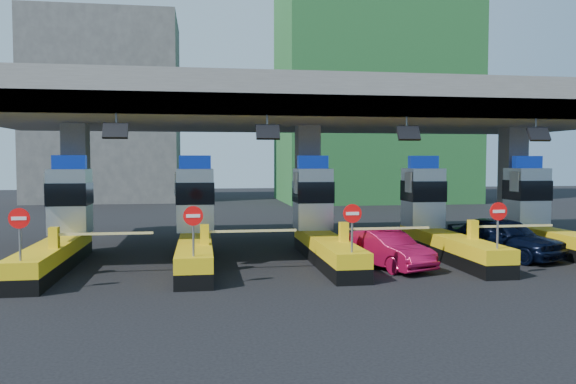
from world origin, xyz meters
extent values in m
plane|color=black|center=(0.00, 0.00, 0.00)|extent=(120.00, 120.00, 0.00)
cube|color=slate|center=(0.00, 3.00, 6.25)|extent=(28.00, 12.00, 1.50)
cube|color=#4C4C49|center=(0.00, -2.70, 5.85)|extent=(28.00, 0.60, 0.70)
cube|color=slate|center=(-10.00, 3.00, 2.75)|extent=(1.00, 1.00, 5.50)
cube|color=slate|center=(0.00, 3.00, 2.75)|extent=(1.00, 1.00, 5.50)
cube|color=slate|center=(10.00, 3.00, 2.75)|extent=(1.00, 1.00, 5.50)
cylinder|color=slate|center=(-7.50, -2.70, 5.25)|extent=(0.06, 0.06, 0.50)
cube|color=black|center=(-7.50, -2.90, 4.90)|extent=(0.80, 0.38, 0.54)
cylinder|color=slate|center=(-2.50, -2.70, 5.25)|extent=(0.06, 0.06, 0.50)
cube|color=black|center=(-2.50, -2.90, 4.90)|extent=(0.80, 0.38, 0.54)
cylinder|color=slate|center=(2.50, -2.70, 5.25)|extent=(0.06, 0.06, 0.50)
cube|color=black|center=(2.50, -2.90, 4.90)|extent=(0.80, 0.38, 0.54)
cylinder|color=slate|center=(7.50, -2.70, 5.25)|extent=(0.06, 0.06, 0.50)
cube|color=black|center=(7.50, -2.90, 4.90)|extent=(0.80, 0.38, 0.54)
cube|color=black|center=(-10.00, -1.00, 0.25)|extent=(1.20, 8.00, 0.50)
cube|color=#E5B70C|center=(-10.00, -1.00, 0.75)|extent=(1.20, 8.00, 0.50)
cube|color=#9EA3A8|center=(-10.00, 1.80, 2.30)|extent=(1.50, 1.50, 2.60)
cube|color=black|center=(-10.00, 1.78, 2.60)|extent=(1.56, 1.56, 0.90)
cube|color=#0C2DBF|center=(-10.00, 1.80, 3.88)|extent=(1.30, 0.35, 0.55)
cube|color=white|center=(-10.80, 1.50, 3.00)|extent=(0.06, 0.70, 0.90)
cylinder|color=slate|center=(-10.00, -4.60, 1.65)|extent=(0.07, 0.07, 1.30)
cylinder|color=red|center=(-10.00, -4.63, 2.25)|extent=(0.60, 0.04, 0.60)
cube|color=white|center=(-10.00, -4.65, 2.25)|extent=(0.42, 0.02, 0.10)
cube|color=#E5B70C|center=(-9.65, -2.20, 1.35)|extent=(0.30, 0.35, 0.70)
cube|color=white|center=(-8.00, -2.20, 1.45)|extent=(3.20, 0.08, 0.08)
cube|color=black|center=(-5.00, -1.00, 0.25)|extent=(1.20, 8.00, 0.50)
cube|color=#E5B70C|center=(-5.00, -1.00, 0.75)|extent=(1.20, 8.00, 0.50)
cube|color=#9EA3A8|center=(-5.00, 1.80, 2.30)|extent=(1.50, 1.50, 2.60)
cube|color=black|center=(-5.00, 1.78, 2.60)|extent=(1.56, 1.56, 0.90)
cube|color=#0C2DBF|center=(-5.00, 1.80, 3.88)|extent=(1.30, 0.35, 0.55)
cube|color=white|center=(-5.80, 1.50, 3.00)|extent=(0.06, 0.70, 0.90)
cylinder|color=slate|center=(-5.00, -4.60, 1.65)|extent=(0.07, 0.07, 1.30)
cylinder|color=red|center=(-5.00, -4.63, 2.25)|extent=(0.60, 0.04, 0.60)
cube|color=white|center=(-5.00, -4.65, 2.25)|extent=(0.42, 0.02, 0.10)
cube|color=#E5B70C|center=(-4.65, -2.20, 1.35)|extent=(0.30, 0.35, 0.70)
cube|color=white|center=(-3.00, -2.20, 1.45)|extent=(3.20, 0.08, 0.08)
cube|color=black|center=(0.00, -1.00, 0.25)|extent=(1.20, 8.00, 0.50)
cube|color=#E5B70C|center=(0.00, -1.00, 0.75)|extent=(1.20, 8.00, 0.50)
cube|color=#9EA3A8|center=(0.00, 1.80, 2.30)|extent=(1.50, 1.50, 2.60)
cube|color=black|center=(0.00, 1.78, 2.60)|extent=(1.56, 1.56, 0.90)
cube|color=#0C2DBF|center=(0.00, 1.80, 3.88)|extent=(1.30, 0.35, 0.55)
cube|color=white|center=(-0.80, 1.50, 3.00)|extent=(0.06, 0.70, 0.90)
cylinder|color=slate|center=(0.00, -4.60, 1.65)|extent=(0.07, 0.07, 1.30)
cylinder|color=red|center=(0.00, -4.63, 2.25)|extent=(0.60, 0.04, 0.60)
cube|color=white|center=(0.00, -4.65, 2.25)|extent=(0.42, 0.02, 0.10)
cube|color=#E5B70C|center=(0.35, -2.20, 1.35)|extent=(0.30, 0.35, 0.70)
cube|color=white|center=(2.00, -2.20, 1.45)|extent=(3.20, 0.08, 0.08)
cube|color=black|center=(5.00, -1.00, 0.25)|extent=(1.20, 8.00, 0.50)
cube|color=#E5B70C|center=(5.00, -1.00, 0.75)|extent=(1.20, 8.00, 0.50)
cube|color=#9EA3A8|center=(5.00, 1.80, 2.30)|extent=(1.50, 1.50, 2.60)
cube|color=black|center=(5.00, 1.78, 2.60)|extent=(1.56, 1.56, 0.90)
cube|color=#0C2DBF|center=(5.00, 1.80, 3.88)|extent=(1.30, 0.35, 0.55)
cube|color=white|center=(4.20, 1.50, 3.00)|extent=(0.06, 0.70, 0.90)
cylinder|color=slate|center=(5.00, -4.60, 1.65)|extent=(0.07, 0.07, 1.30)
cylinder|color=red|center=(5.00, -4.63, 2.25)|extent=(0.60, 0.04, 0.60)
cube|color=white|center=(5.00, -4.65, 2.25)|extent=(0.42, 0.02, 0.10)
cube|color=#E5B70C|center=(5.35, -2.20, 1.35)|extent=(0.30, 0.35, 0.70)
cube|color=white|center=(7.00, -2.20, 1.45)|extent=(3.20, 0.08, 0.08)
cube|color=black|center=(10.00, -1.00, 0.25)|extent=(1.20, 8.00, 0.50)
cube|color=#E5B70C|center=(10.00, -1.00, 0.75)|extent=(1.20, 8.00, 0.50)
cube|color=#9EA3A8|center=(10.00, 1.80, 2.30)|extent=(1.50, 1.50, 2.60)
cube|color=black|center=(10.00, 1.78, 2.60)|extent=(1.56, 1.56, 0.90)
cube|color=#0C2DBF|center=(10.00, 1.80, 3.88)|extent=(1.30, 0.35, 0.55)
cube|color=white|center=(9.20, 1.50, 3.00)|extent=(0.06, 0.70, 0.90)
cube|color=#1E5926|center=(12.00, 32.00, 14.00)|extent=(18.00, 12.00, 28.00)
cube|color=#4C4C49|center=(-14.00, 36.00, 9.00)|extent=(14.00, 10.00, 18.00)
imported|color=black|center=(7.38, -0.86, 0.83)|extent=(3.75, 5.23, 1.65)
imported|color=maroon|center=(1.96, -2.19, 0.68)|extent=(2.75, 4.36, 1.36)
camera|label=1|loc=(-4.74, -21.88, 3.90)|focal=35.00mm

